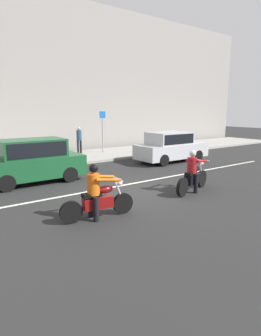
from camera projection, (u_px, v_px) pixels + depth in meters
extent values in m
plane|color=#262626|center=(137.00, 190.00, 10.48)|extent=(80.00, 80.00, 0.00)
cube|color=#99968E|center=(57.00, 159.00, 16.83)|extent=(40.00, 4.40, 0.14)
cube|color=gray|center=(34.00, 76.00, 18.51)|extent=(40.00, 1.40, 10.31)
cube|color=silver|center=(130.00, 184.00, 11.37)|extent=(18.00, 0.14, 0.01)
cylinder|color=black|center=(202.00, 179.00, 10.91)|extent=(0.67, 0.30, 0.66)
cylinder|color=black|center=(182.00, 187.00, 9.68)|extent=(0.67, 0.30, 0.66)
cylinder|color=silver|center=(201.00, 170.00, 10.74)|extent=(0.37, 0.16, 0.81)
cube|color=black|center=(193.00, 179.00, 10.27)|extent=(0.92, 0.51, 0.32)
ellipsoid|color=black|center=(196.00, 169.00, 10.37)|extent=(0.53, 0.37, 0.22)
cube|color=black|center=(191.00, 173.00, 10.08)|extent=(0.57, 0.38, 0.10)
cylinder|color=silver|center=(201.00, 160.00, 10.62)|extent=(0.24, 0.68, 0.04)
sphere|color=silver|center=(201.00, 164.00, 10.71)|extent=(0.17, 0.17, 0.17)
cylinder|color=silver|center=(185.00, 183.00, 10.16)|extent=(0.69, 0.26, 0.07)
cylinder|color=black|center=(196.00, 184.00, 10.07)|extent=(0.19, 0.19, 0.69)
cylinder|color=black|center=(186.00, 182.00, 10.31)|extent=(0.19, 0.19, 0.69)
cylinder|color=maroon|center=(192.00, 165.00, 10.07)|extent=(0.42, 0.42, 0.56)
cylinder|color=maroon|center=(202.00, 161.00, 10.20)|extent=(0.74, 0.30, 0.17)
cylinder|color=maroon|center=(191.00, 160.00, 10.46)|extent=(0.74, 0.30, 0.17)
sphere|color=tan|center=(193.00, 154.00, 10.01)|extent=(0.20, 0.20, 0.20)
sphere|color=#B7B7BC|center=(193.00, 153.00, 10.00)|extent=(0.25, 0.25, 0.25)
cylinder|color=black|center=(123.00, 203.00, 8.08)|extent=(0.62, 0.19, 0.61)
cylinder|color=black|center=(71.00, 212.00, 7.37)|extent=(0.62, 0.19, 0.61)
cylinder|color=silver|center=(119.00, 191.00, 7.95)|extent=(0.38, 0.10, 0.82)
cube|color=maroon|center=(98.00, 203.00, 7.70)|extent=(0.87, 0.38, 0.32)
ellipsoid|color=maroon|center=(105.00, 189.00, 7.73)|extent=(0.51, 0.30, 0.22)
cube|color=black|center=(92.00, 195.00, 7.56)|extent=(0.55, 0.30, 0.10)
cylinder|color=silver|center=(117.00, 178.00, 7.85)|extent=(0.13, 0.70, 0.04)
sphere|color=silver|center=(119.00, 183.00, 7.91)|extent=(0.17, 0.17, 0.17)
cylinder|color=silver|center=(86.00, 207.00, 7.72)|extent=(0.70, 0.16, 0.07)
cylinder|color=black|center=(96.00, 209.00, 7.48)|extent=(0.17, 0.17, 0.68)
cylinder|color=black|center=(91.00, 205.00, 7.82)|extent=(0.17, 0.17, 0.68)
cylinder|color=orange|center=(93.00, 184.00, 7.53)|extent=(0.38, 0.38, 0.57)
cylinder|color=orange|center=(109.00, 180.00, 7.48)|extent=(0.72, 0.18, 0.18)
cylinder|color=orange|center=(102.00, 177.00, 7.86)|extent=(0.72, 0.18, 0.18)
sphere|color=tan|center=(94.00, 169.00, 7.46)|extent=(0.20, 0.20, 0.20)
sphere|color=black|center=(94.00, 168.00, 7.45)|extent=(0.25, 0.25, 0.25)
cube|color=#164C28|center=(34.00, 167.00, 11.50)|extent=(4.00, 1.70, 0.84)
cube|color=#164C28|center=(32.00, 148.00, 11.34)|extent=(2.48, 1.56, 0.72)
cube|color=black|center=(32.00, 148.00, 11.34)|extent=(2.28, 1.59, 0.58)
cylinder|color=black|center=(63.00, 171.00, 12.28)|extent=(0.64, 1.76, 0.64)
cylinder|color=black|center=(2.00, 179.00, 10.86)|extent=(0.64, 1.76, 0.64)
cube|color=#B2B5BA|center=(172.00, 151.00, 16.32)|extent=(4.38, 1.76, 0.80)
cube|color=#B2B5BA|center=(169.00, 138.00, 16.05)|extent=(2.41, 1.62, 0.68)
cube|color=black|center=(169.00, 138.00, 16.05)|extent=(2.22, 1.65, 0.54)
cylinder|color=black|center=(188.00, 154.00, 17.16)|extent=(0.64, 1.82, 0.64)
cylinder|color=black|center=(154.00, 158.00, 15.61)|extent=(0.64, 1.82, 0.64)
cylinder|color=gray|center=(103.00, 132.00, 18.92)|extent=(0.08, 0.08, 2.76)
cube|color=#1959B2|center=(102.00, 115.00, 18.66)|extent=(0.44, 0.03, 0.44)
cylinder|color=black|center=(78.00, 147.00, 18.57)|extent=(0.14, 0.14, 0.86)
cylinder|color=black|center=(81.00, 147.00, 18.68)|extent=(0.14, 0.14, 0.86)
cylinder|color=#234256|center=(79.00, 135.00, 18.47)|extent=(0.34, 0.34, 0.66)
sphere|color=tan|center=(79.00, 129.00, 18.39)|extent=(0.21, 0.21, 0.21)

